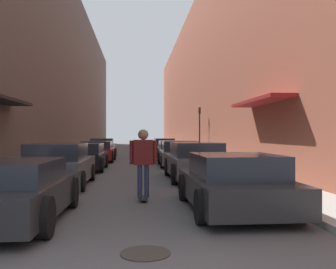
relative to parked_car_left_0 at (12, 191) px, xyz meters
name	(u,v)px	position (x,y,z in m)	size (l,w,h in m)	color
ground	(135,156)	(2.26, 21.05, -0.58)	(142.74, 142.74, 0.00)	#515154
curb_strip_left	(88,152)	(-1.99, 27.54, -0.52)	(1.80, 64.88, 0.12)	#A3A099
curb_strip_right	(180,151)	(6.52, 27.54, -0.52)	(1.80, 64.88, 0.12)	#A3A099
building_row_left	(56,72)	(-4.89, 27.54, 6.72)	(4.90, 64.88, 14.60)	#564C47
building_row_right	(211,81)	(9.42, 27.53, 6.10)	(4.90, 64.88, 13.37)	brown
parked_car_left_0	(12,191)	(0.00, 0.00, 0.00)	(1.99, 4.13, 1.18)	#232326
parked_car_left_1	(58,166)	(-0.14, 4.92, 0.07)	(1.99, 4.11, 1.37)	#515459
parked_car_left_2	(84,157)	(-0.06, 10.23, 0.02)	(2.00, 4.06, 1.24)	black
parked_car_left_3	(97,152)	(0.01, 15.62, 0.03)	(2.08, 3.90, 1.25)	maroon
parked_car_left_4	(102,148)	(-0.10, 20.31, 0.06)	(1.93, 4.09, 1.36)	#232326
parked_car_right_0	(234,183)	(4.45, 0.69, 0.02)	(2.06, 4.09, 1.23)	#232326
parked_car_right_1	(195,162)	(4.50, 6.26, 0.08)	(2.01, 4.41, 1.36)	#515459
parked_car_right_2	(179,154)	(4.58, 12.02, 0.05)	(2.09, 4.14, 1.32)	#515459
parked_car_right_3	(171,150)	(4.69, 17.68, 0.02)	(1.89, 4.71, 1.23)	black
parked_car_right_4	(164,147)	(4.67, 23.70, 0.04)	(1.90, 4.51, 1.32)	#515459
skateboarder	(143,157)	(2.51, 2.09, 0.52)	(0.68, 0.78, 1.78)	black
manhole_cover	(145,253)	(2.46, -2.09, -0.57)	(0.70, 0.70, 0.02)	#332D28
traffic_light	(200,126)	(6.88, 19.09, 1.68)	(0.16, 0.22, 3.46)	#2D2D2D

